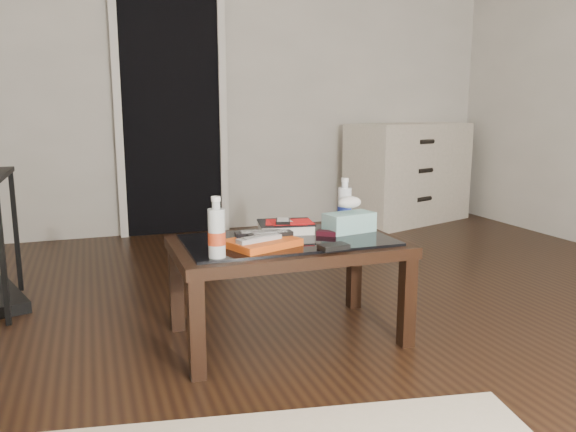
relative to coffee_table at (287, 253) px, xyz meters
name	(u,v)px	position (x,y,z in m)	size (l,w,h in m)	color
ground	(343,335)	(0.25, -0.07, -0.40)	(5.00, 5.00, 0.00)	black
doorway	(171,109)	(-0.15, 2.40, 0.63)	(0.90, 0.08, 2.07)	black
coffee_table	(287,253)	(0.00, 0.00, 0.00)	(1.00, 0.60, 0.46)	black
dresser	(409,173)	(1.94, 2.16, 0.05)	(1.30, 0.86, 0.90)	silver
magazines	(262,243)	(-0.15, -0.09, 0.08)	(0.28, 0.21, 0.03)	#D24D13
remote_silver	(259,238)	(-0.17, -0.12, 0.11)	(0.20, 0.05, 0.02)	#9E9EA2
remote_black_front	(270,234)	(-0.10, -0.05, 0.11)	(0.20, 0.05, 0.02)	black
remote_black_back	(258,233)	(-0.14, -0.02, 0.11)	(0.20, 0.05, 0.02)	black
textbook	(286,227)	(0.04, 0.14, 0.09)	(0.25, 0.20, 0.05)	black
dvd_mailers	(286,222)	(0.04, 0.13, 0.11)	(0.19, 0.14, 0.01)	red
ipod	(283,221)	(0.01, 0.10, 0.12)	(0.06, 0.10, 0.02)	black
flip_phone	(327,233)	(0.19, 0.00, 0.08)	(0.09, 0.05, 0.02)	black
wallet	(334,247)	(0.12, -0.24, 0.07)	(0.12, 0.07, 0.02)	black
water_bottle_left	(216,227)	(-0.36, -0.20, 0.18)	(0.07, 0.07, 0.24)	silver
water_bottle_right	(345,202)	(0.35, 0.16, 0.18)	(0.07, 0.07, 0.24)	white
tissue_box	(349,222)	(0.32, 0.04, 0.11)	(0.23, 0.12, 0.09)	teal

